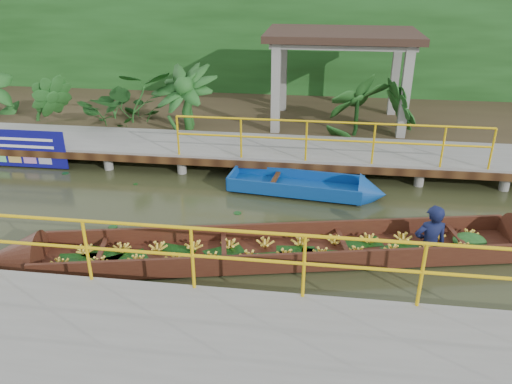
# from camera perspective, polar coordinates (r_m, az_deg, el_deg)

# --- Properties ---
(ground) EXTENTS (80.00, 80.00, 0.00)m
(ground) POSITION_cam_1_polar(r_m,az_deg,el_deg) (10.59, -7.07, -3.70)
(ground) COLOR #2B2E17
(ground) RESTS_ON ground
(land_strip) EXTENTS (30.00, 8.00, 0.45)m
(land_strip) POSITION_cam_1_polar(r_m,az_deg,el_deg) (17.35, -1.02, 8.79)
(land_strip) COLOR #2E2417
(land_strip) RESTS_ON ground
(far_dock) EXTENTS (16.00, 2.06, 1.66)m
(far_dock) POSITION_cam_1_polar(r_m,az_deg,el_deg) (13.45, -3.54, 5.03)
(far_dock) COLOR gray
(far_dock) RESTS_ON ground
(near_dock) EXTENTS (18.00, 2.40, 1.73)m
(near_dock) POSITION_cam_1_polar(r_m,az_deg,el_deg) (6.89, -7.64, -18.76)
(near_dock) COLOR gray
(near_dock) RESTS_ON ground
(pavilion) EXTENTS (4.40, 3.00, 3.00)m
(pavilion) POSITION_cam_1_polar(r_m,az_deg,el_deg) (15.44, 9.74, 16.30)
(pavilion) COLOR gray
(pavilion) RESTS_ON ground
(foliage_backdrop) EXTENTS (30.00, 0.80, 4.00)m
(foliage_backdrop) POSITION_cam_1_polar(r_m,az_deg,el_deg) (19.38, 0.08, 15.88)
(foliage_backdrop) COLOR #183F14
(foliage_backdrop) RESTS_ON ground
(vendor_boat) EXTENTS (11.02, 3.34, 2.21)m
(vendor_boat) POSITION_cam_1_polar(r_m,az_deg,el_deg) (9.36, 5.10, -6.14)
(vendor_boat) COLOR #37160F
(vendor_boat) RESTS_ON ground
(moored_blue_boat) EXTENTS (3.78, 1.37, 0.88)m
(moored_blue_boat) POSITION_cam_1_polar(r_m,az_deg,el_deg) (11.84, 8.81, 0.24)
(moored_blue_boat) COLOR navy
(moored_blue_boat) RESTS_ON ground
(blue_banner) EXTENTS (3.27, 0.04, 1.02)m
(blue_banner) POSITION_cam_1_polar(r_m,az_deg,el_deg) (14.77, -26.56, 4.55)
(blue_banner) COLOR navy
(blue_banner) RESTS_ON ground
(tropical_plants) EXTENTS (14.47, 1.47, 1.83)m
(tropical_plants) POSITION_cam_1_polar(r_m,az_deg,el_deg) (15.34, -8.90, 10.76)
(tropical_plants) COLOR #183F14
(tropical_plants) RESTS_ON ground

